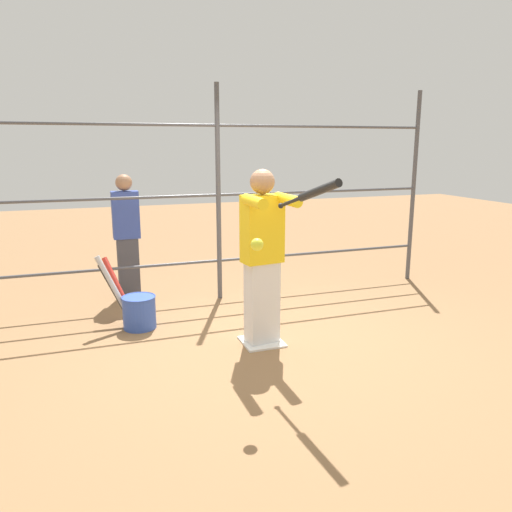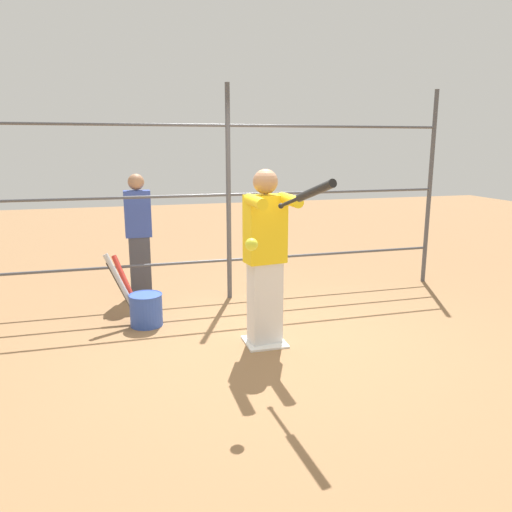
{
  "view_description": "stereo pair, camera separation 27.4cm",
  "coord_description": "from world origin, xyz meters",
  "px_view_note": "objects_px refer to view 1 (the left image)",
  "views": [
    {
      "loc": [
        1.64,
        4.46,
        1.98
      ],
      "look_at": [
        0.21,
        0.41,
        1.01
      ],
      "focal_mm": 35.0,
      "sensor_mm": 36.0,
      "label": 1
    },
    {
      "loc": [
        1.37,
        4.54,
        1.98
      ],
      "look_at": [
        0.21,
        0.41,
        1.01
      ],
      "focal_mm": 35.0,
      "sensor_mm": 36.0,
      "label": 2
    }
  ],
  "objects_px": {
    "batter": "(263,252)",
    "bat_bucket": "(136,309)",
    "baseball_bat_swinging": "(314,193)",
    "softball_in_flight": "(257,245)",
    "bystander_behind_fence": "(127,235)"
  },
  "relations": [
    {
      "from": "batter",
      "to": "softball_in_flight",
      "type": "xyz_separation_m",
      "value": [
        0.41,
        1.0,
        0.3
      ]
    },
    {
      "from": "batter",
      "to": "bat_bucket",
      "type": "height_order",
      "value": "batter"
    },
    {
      "from": "softball_in_flight",
      "to": "bat_bucket",
      "type": "relative_size",
      "value": 0.12
    },
    {
      "from": "baseball_bat_swinging",
      "to": "bat_bucket",
      "type": "height_order",
      "value": "baseball_bat_swinging"
    },
    {
      "from": "baseball_bat_swinging",
      "to": "bystander_behind_fence",
      "type": "xyz_separation_m",
      "value": [
        1.18,
        -2.96,
        -0.77
      ]
    },
    {
      "from": "baseball_bat_swinging",
      "to": "bat_bucket",
      "type": "distance_m",
      "value": 2.6
    },
    {
      "from": "bat_bucket",
      "to": "baseball_bat_swinging",
      "type": "bearing_deg",
      "value": 123.65
    },
    {
      "from": "batter",
      "to": "softball_in_flight",
      "type": "bearing_deg",
      "value": 67.51
    },
    {
      "from": "softball_in_flight",
      "to": "bystander_behind_fence",
      "type": "xyz_separation_m",
      "value": [
        0.69,
        -3.01,
        -0.4
      ]
    },
    {
      "from": "baseball_bat_swinging",
      "to": "batter",
      "type": "bearing_deg",
      "value": -86.06
    },
    {
      "from": "batter",
      "to": "bystander_behind_fence",
      "type": "height_order",
      "value": "batter"
    },
    {
      "from": "baseball_bat_swinging",
      "to": "bystander_behind_fence",
      "type": "relative_size",
      "value": 0.54
    },
    {
      "from": "bystander_behind_fence",
      "to": "baseball_bat_swinging",
      "type": "bearing_deg",
      "value": 111.63
    },
    {
      "from": "batter",
      "to": "bat_bucket",
      "type": "relative_size",
      "value": 2.14
    },
    {
      "from": "batter",
      "to": "softball_in_flight",
      "type": "relative_size",
      "value": 18.17
    }
  ]
}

